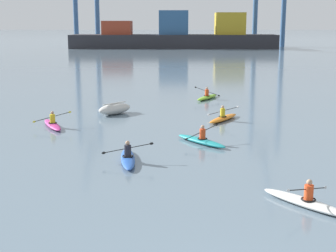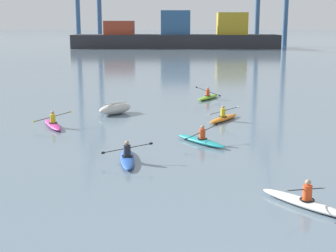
# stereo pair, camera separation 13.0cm
# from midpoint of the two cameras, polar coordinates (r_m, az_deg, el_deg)

# --- Properties ---
(container_barge) EXTENTS (47.98, 9.05, 8.63)m
(container_barge) POSITION_cam_midpoint_polar(r_m,az_deg,el_deg) (117.27, 1.18, 10.39)
(container_barge) COLOR #28282D
(container_barge) RESTS_ON ground
(capsized_dinghy) EXTENTS (2.54, 2.68, 0.76)m
(capsized_dinghy) POSITION_cam_midpoint_polar(r_m,az_deg,el_deg) (32.55, -6.04, 2.00)
(capsized_dinghy) COLOR beige
(capsized_dinghy) RESTS_ON ground
(kayak_white) EXTENTS (2.65, 2.99, 0.95)m
(kayak_white) POSITION_cam_midpoint_polar(r_m,az_deg,el_deg) (16.92, 15.78, -8.45)
(kayak_white) COLOR silver
(kayak_white) RESTS_ON ground
(kayak_blue) EXTENTS (2.25, 3.45, 0.95)m
(kayak_blue) POSITION_cam_midpoint_polar(r_m,az_deg,el_deg) (21.45, -4.58, -3.69)
(kayak_blue) COLOR #2856B2
(kayak_blue) RESTS_ON ground
(kayak_teal) EXTENTS (2.61, 3.02, 0.95)m
(kayak_teal) POSITION_cam_midpoint_polar(r_m,az_deg,el_deg) (24.58, 4.01, -1.65)
(kayak_teal) COLOR teal
(kayak_teal) RESTS_ON ground
(kayak_magenta) EXTENTS (2.06, 3.33, 0.95)m
(kayak_magenta) POSITION_cam_midpoint_polar(r_m,az_deg,el_deg) (29.16, -13.11, 0.23)
(kayak_magenta) COLOR #C13384
(kayak_magenta) RESTS_ON ground
(kayak_orange) EXTENTS (2.33, 3.19, 1.03)m
(kayak_orange) POSITION_cam_midpoint_polar(r_m,az_deg,el_deg) (30.46, 6.59, 0.95)
(kayak_orange) COLOR orange
(kayak_orange) RESTS_ON ground
(kayak_lime) EXTENTS (2.17, 3.27, 0.95)m
(kayak_lime) POSITION_cam_midpoint_polar(r_m,az_deg,el_deg) (38.97, 4.78, 3.40)
(kayak_lime) COLOR #7ABC2D
(kayak_lime) RESTS_ON ground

